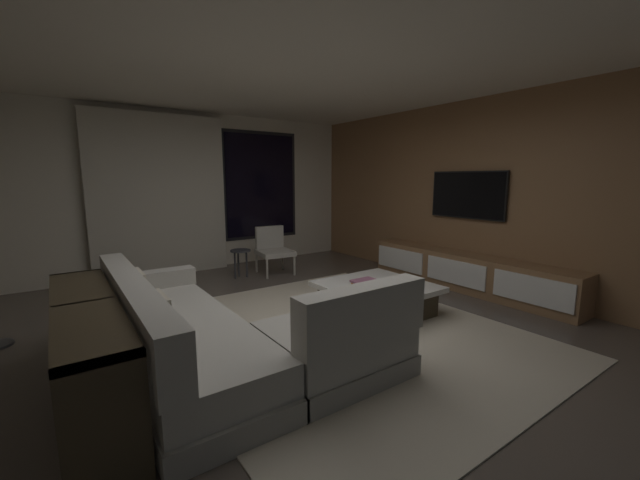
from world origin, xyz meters
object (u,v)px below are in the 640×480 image
object	(u,v)px
coffee_table	(376,298)
book_stack_on_coffee_table	(364,281)
side_stool	(240,255)
mounted_tv	(467,195)
accent_chair_near_window	(273,247)
sectional_couch	(220,338)
console_table_behind_couch	(89,346)
media_console	(467,273)

from	to	relation	value
coffee_table	book_stack_on_coffee_table	size ratio (longest dim) A/B	3.91
side_stool	mounted_tv	world-z (taller)	mounted_tv
accent_chair_near_window	mounted_tv	bearing A→B (deg)	-49.74
book_stack_on_coffee_table	side_stool	xyz separation A→B (m)	(-0.55, 2.35, -0.01)
side_stool	mounted_tv	distance (m)	3.58
book_stack_on_coffee_table	side_stool	size ratio (longest dim) A/B	0.64
sectional_couch	coffee_table	distance (m)	2.01
sectional_couch	console_table_behind_couch	bearing A→B (deg)	171.85
coffee_table	side_stool	distance (m)	2.55
accent_chair_near_window	mounted_tv	world-z (taller)	mounted_tv
sectional_couch	book_stack_on_coffee_table	distance (m)	1.94
book_stack_on_coffee_table	console_table_behind_couch	world-z (taller)	console_table_behind_couch
mounted_tv	side_stool	bearing A→B (deg)	137.83
accent_chair_near_window	side_stool	bearing A→B (deg)	-179.82
book_stack_on_coffee_table	media_console	xyz separation A→B (m)	(1.82, -0.16, -0.13)
media_console	mounted_tv	xyz separation A→B (m)	(0.18, 0.20, 1.10)
sectional_couch	side_stool	xyz separation A→B (m)	(1.35, 2.70, 0.08)
accent_chair_near_window	console_table_behind_couch	distance (m)	3.85
book_stack_on_coffee_table	accent_chair_near_window	distance (m)	2.35
coffee_table	mounted_tv	bearing A→B (deg)	4.45
coffee_table	console_table_behind_couch	size ratio (longest dim) A/B	0.55
mounted_tv	console_table_behind_couch	bearing A→B (deg)	-176.88
side_stool	book_stack_on_coffee_table	bearing A→B (deg)	-76.83
sectional_couch	mounted_tv	distance (m)	4.06
media_console	coffee_table	bearing A→B (deg)	178.34
book_stack_on_coffee_table	side_stool	bearing A→B (deg)	103.17
side_stool	mounted_tv	size ratio (longest dim) A/B	0.39
sectional_couch	media_console	size ratio (longest dim) A/B	0.81
coffee_table	book_stack_on_coffee_table	bearing A→B (deg)	130.40
accent_chair_near_window	mounted_tv	size ratio (longest dim) A/B	0.66
mounted_tv	media_console	bearing A→B (deg)	-132.36
accent_chair_near_window	media_console	distance (m)	3.08
media_console	console_table_behind_couch	world-z (taller)	console_table_behind_couch
accent_chair_near_window	media_console	world-z (taller)	accent_chair_near_window
book_stack_on_coffee_table	mounted_tv	world-z (taller)	mounted_tv
coffee_table	sectional_couch	bearing A→B (deg)	-173.01
coffee_table	media_console	xyz separation A→B (m)	(1.73, -0.05, 0.06)
console_table_behind_couch	book_stack_on_coffee_table	bearing A→B (deg)	4.60
side_stool	console_table_behind_couch	xyz separation A→B (m)	(-2.26, -2.57, 0.04)
book_stack_on_coffee_table	mounted_tv	size ratio (longest dim) A/B	0.25
accent_chair_near_window	media_console	bearing A→B (deg)	-54.70
sectional_couch	coffee_table	xyz separation A→B (m)	(2.00, 0.24, -0.10)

